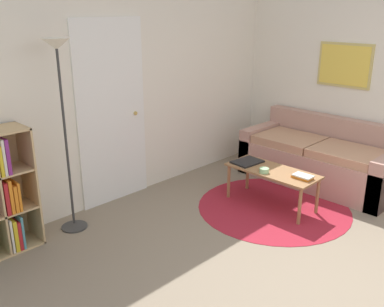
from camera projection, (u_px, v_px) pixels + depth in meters
ground_plane at (352, 300)px, 3.23m from camera, size 14.00×14.00×0.00m
wall_back at (121, 85)px, 4.66m from camera, size 7.68×0.11×2.60m
wall_right at (344, 74)px, 5.32m from camera, size 0.08×5.77×2.60m
rug at (273, 207)px, 4.72m from camera, size 1.66×1.66×0.01m
floor_lamp at (60, 79)px, 3.81m from camera, size 0.26×0.26×1.84m
couch at (321, 159)px, 5.36m from camera, size 0.84×1.88×0.79m
coffee_table at (272, 174)px, 4.66m from camera, size 0.43×1.01×0.42m
laptop at (247, 162)px, 4.86m from camera, size 0.35×0.27×0.02m
bowl at (264, 170)px, 4.56m from camera, size 0.10×0.10×0.05m
book_stack_on_table at (303, 177)px, 4.41m from camera, size 0.13×0.21×0.04m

